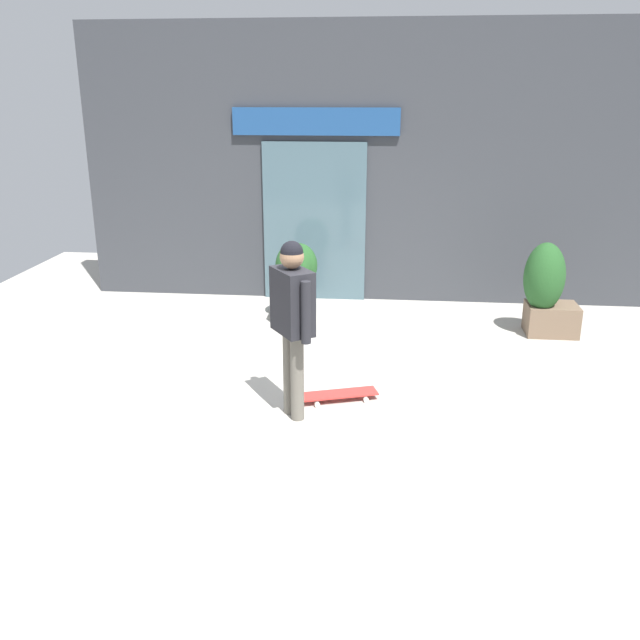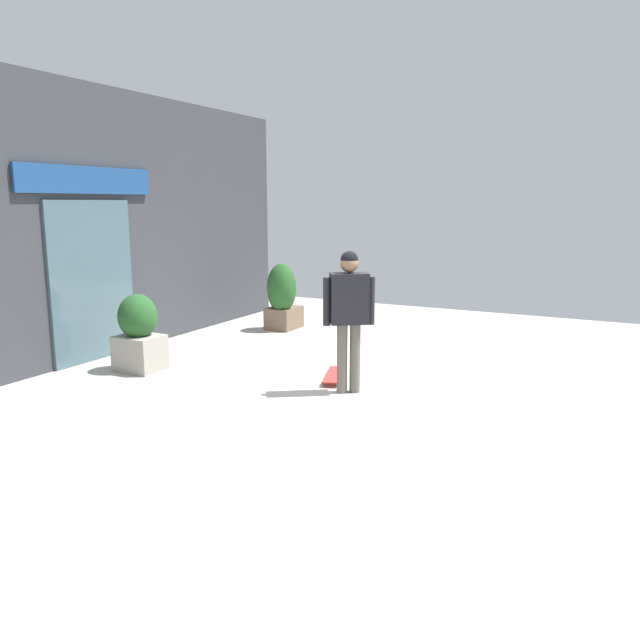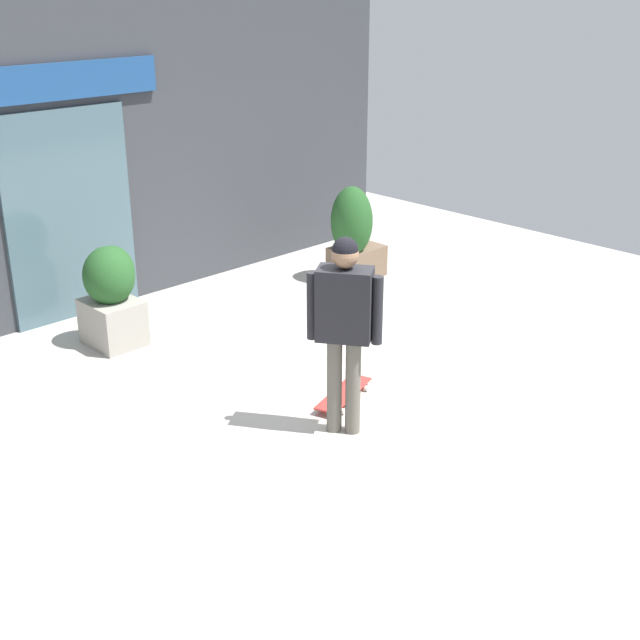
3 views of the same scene
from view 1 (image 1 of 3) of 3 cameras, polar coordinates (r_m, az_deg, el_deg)
The scene contains 6 objects.
ground_plane at distance 7.31m, azimuth 2.28°, elevation -5.87°, with size 12.00×12.00×0.00m, color #B2ADA3.
building_facade at distance 10.21m, azimuth 3.58°, elevation 12.64°, with size 8.28×0.31×3.98m.
skateboarder at distance 6.36m, azimuth -2.31°, elevation 0.74°, with size 0.47×0.54×1.74m.
skateboard at distance 7.06m, azimuth 1.60°, elevation -6.22°, with size 0.83×0.46×0.08m.
planter_box_left at distance 9.23m, azimuth 18.41°, elevation 2.53°, with size 0.74×0.57×1.22m.
planter_box_right at distance 9.42m, azimuth -2.04°, elevation 3.58°, with size 0.57×0.61×1.07m.
Camera 1 is at (0.38, -6.64, 3.02)m, focal length 38.29 mm.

